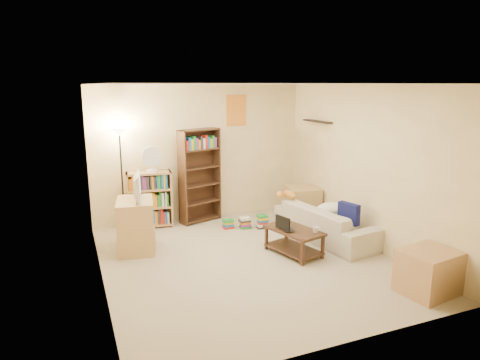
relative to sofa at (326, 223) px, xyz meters
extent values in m
plane|color=beige|center=(-1.55, -0.34, -0.28)|extent=(4.50, 4.50, 0.00)
cube|color=#FFE6AB|center=(-1.55, 1.91, 0.97)|extent=(4.00, 0.04, 2.50)
cube|color=#FFE6AB|center=(-1.55, -2.59, 0.97)|extent=(4.00, 0.04, 2.50)
cube|color=#FFE6AB|center=(-3.55, -0.34, 0.97)|extent=(0.04, 4.50, 2.50)
cube|color=#FFE6AB|center=(0.45, -0.34, 0.97)|extent=(0.04, 4.50, 2.50)
cube|color=white|center=(-1.55, -0.34, 2.22)|extent=(4.00, 4.50, 0.04)
cube|color=red|center=(-0.83, 1.90, 1.74)|extent=(0.40, 0.02, 0.58)
cube|color=black|center=(0.37, 0.96, 1.57)|extent=(0.12, 0.80, 0.03)
imported|color=beige|center=(0.00, 0.00, 0.00)|extent=(2.11, 1.30, 0.55)
cube|color=#121650|center=(0.15, -0.39, 0.25)|extent=(0.20, 0.38, 0.33)
ellipsoid|color=white|center=(0.13, 0.07, 0.20)|extent=(0.51, 0.36, 0.22)
ellipsoid|color=orange|center=(-0.32, 0.69, 0.35)|extent=(0.36, 0.20, 0.14)
sphere|color=orange|center=(-0.51, 0.66, 0.37)|extent=(0.12, 0.12, 0.12)
cube|color=#3F2418|center=(-0.81, -0.38, 0.10)|extent=(0.70, 0.98, 0.04)
cube|color=#3F2418|center=(-0.81, -0.38, -0.20)|extent=(0.66, 0.93, 0.03)
cube|color=#3F2418|center=(-0.91, -0.81, -0.08)|extent=(0.04, 0.04, 0.39)
cube|color=#3F2418|center=(-0.51, -0.70, -0.08)|extent=(0.04, 0.04, 0.39)
cube|color=#3F2418|center=(-1.11, -0.06, -0.08)|extent=(0.04, 0.04, 0.39)
cube|color=#3F2418|center=(-0.71, 0.05, -0.08)|extent=(0.04, 0.04, 0.39)
imported|color=black|center=(-0.87, -0.33, 0.13)|extent=(0.38, 0.26, 0.03)
cube|color=white|center=(-1.00, -0.37, 0.23)|extent=(0.09, 0.29, 0.20)
imported|color=white|center=(-0.60, -0.63, 0.16)|extent=(0.18, 0.18, 0.09)
cube|color=black|center=(-0.79, -0.07, 0.12)|extent=(0.12, 0.16, 0.02)
cube|color=tan|center=(-2.97, 0.67, 0.12)|extent=(0.65, 0.82, 0.79)
imported|color=black|center=(-2.97, 0.67, 0.72)|extent=(0.74, 0.33, 0.41)
cube|color=#412919|center=(-1.63, 1.69, 0.58)|extent=(0.82, 0.48, 1.72)
cube|color=tan|center=(-2.56, 1.71, 0.22)|extent=(0.81, 0.39, 1.00)
cylinder|color=white|center=(-2.50, 1.69, 0.74)|extent=(0.20, 0.20, 0.04)
cylinder|color=white|center=(-2.50, 1.69, 0.84)|extent=(0.02, 0.02, 0.20)
cylinder|color=white|center=(-2.50, 1.66, 1.00)|extent=(0.36, 0.06, 0.36)
cylinder|color=black|center=(-3.01, 1.71, -0.26)|extent=(0.27, 0.27, 0.03)
cylinder|color=black|center=(-3.01, 1.71, 0.57)|extent=(0.03, 0.03, 1.69)
cone|color=beige|center=(-3.01, 1.71, 1.45)|extent=(0.30, 0.30, 0.13)
cube|color=tan|center=(0.17, 1.03, 0.04)|extent=(0.64, 0.64, 0.63)
cube|color=tan|center=(0.10, -2.08, -0.01)|extent=(0.72, 0.63, 0.54)
cube|color=red|center=(-1.31, 1.08, -0.19)|extent=(0.20, 0.15, 0.17)
cube|color=#1966B2|center=(-1.03, 0.98, -0.17)|extent=(0.20, 0.15, 0.20)
cube|color=gold|center=(-0.74, 0.88, -0.16)|extent=(0.20, 0.15, 0.24)
camera|label=1|loc=(-3.84, -5.68, 2.21)|focal=32.00mm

